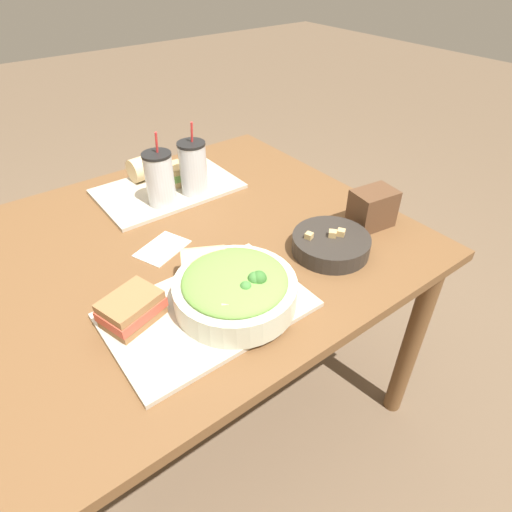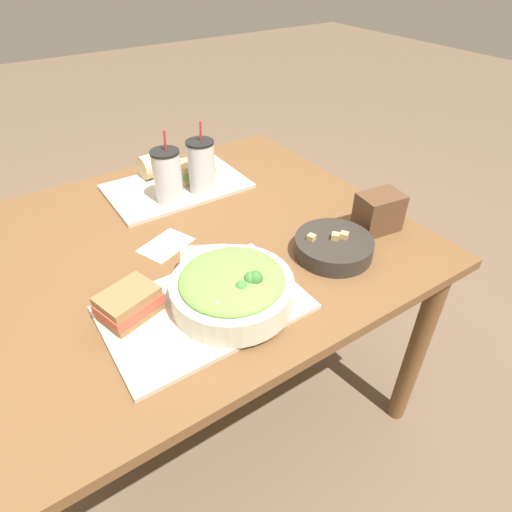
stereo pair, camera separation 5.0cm
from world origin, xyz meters
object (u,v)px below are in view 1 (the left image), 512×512
Objects in this scene: sandwich_near at (132,309)px; baguette_near at (205,263)px; napkin_folded at (162,248)px; baguette_far at (142,168)px; drink_cup_red at (193,170)px; sandwich_far at (186,171)px; chip_bag at (372,208)px; soup_bowl at (331,243)px; salad_bowl at (235,288)px; drink_cup_dark at (160,180)px.

sandwich_near is 0.21m from baguette_near.
napkin_folded is at bearing 33.62° from sandwich_near.
baguette_far is 0.21m from drink_cup_red.
sandwich_far is 0.77× the size of napkin_folded.
baguette_far reaches higher than sandwich_near.
drink_cup_red is (0.10, -0.18, 0.04)m from baguette_far.
baguette_far is (0.31, 0.60, 0.01)m from sandwich_near.
chip_bag is (0.32, -0.46, -0.04)m from drink_cup_red.
soup_bowl is 0.54m from sandwich_near.
sandwich_far is at bearing 49.68° from napkin_folded.
drink_cup_red is (0.20, 0.39, 0.04)m from baguette_near.
salad_bowl is at bearing -103.73° from sandwich_far.
sandwich_near is at bearing -124.62° from drink_cup_dark.
salad_bowl reaches higher than baguette_near.
soup_bowl is at bearing -165.72° from baguette_far.
baguette_near is 0.80× the size of napkin_folded.
drink_cup_red is at bearing -96.16° from sandwich_far.
salad_bowl is 0.23m from sandwich_near.
sandwich_near is 1.18× the size of sandwich_far.
chip_bag is at bearing 7.15° from soup_bowl.
salad_bowl reaches higher than sandwich_near.
sandwich_far is 0.38m from napkin_folded.
napkin_folded is (-0.03, 0.18, -0.05)m from baguette_near.
drink_cup_red reaches higher than napkin_folded.
drink_cup_dark is (-0.14, -0.09, 0.05)m from sandwich_far.
soup_bowl is 0.90× the size of drink_cup_red.
baguette_near is 0.56× the size of drink_cup_red.
sandwich_near is (-0.21, 0.09, -0.01)m from salad_bowl.
napkin_folded is (-0.13, -0.39, -0.05)m from baguette_far.
drink_cup_red is 1.42× the size of napkin_folded.
salad_bowl reaches higher than napkin_folded.
drink_cup_red is (0.41, 0.42, 0.05)m from sandwich_near.
sandwich_far is 0.10m from drink_cup_red.
sandwich_near is at bearing -123.96° from sandwich_far.
baguette_near reaches higher than soup_bowl.
drink_cup_dark reaches higher than sandwich_near.
salad_bowl is at bearing -98.78° from drink_cup_dark.
chip_bag reaches higher than sandwich_near.
salad_bowl is 2.13× the size of baguette_near.
sandwich_near is 0.73m from chip_bag.
drink_cup_red is at bearing -156.95° from baguette_far.
baguette_far is (0.10, 0.70, -0.01)m from salad_bowl.
baguette_near is 0.58m from baguette_far.
chip_bag reaches higher than sandwich_far.
napkin_folded is (-0.03, 0.31, -0.06)m from salad_bowl.
soup_bowl is 1.67× the size of sandwich_far.
drink_cup_red reaches higher than sandwich_far.
drink_cup_red is (-0.02, -0.09, 0.05)m from sandwich_far.
sandwich_near is 0.58m from drink_cup_red.
drink_cup_dark is at bearing 169.04° from baguette_far.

